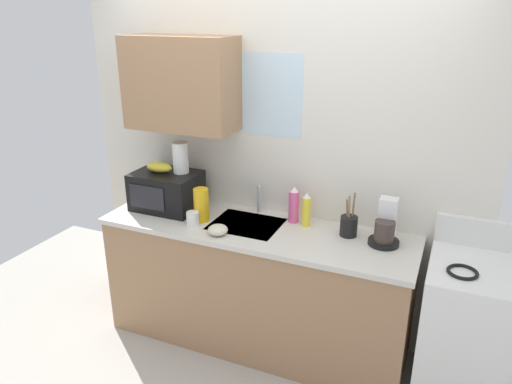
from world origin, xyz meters
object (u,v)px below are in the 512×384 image
mug_white (193,219)px  utensil_crock (349,225)px  stove_range (473,334)px  microwave (167,191)px  coffee_maker (386,227)px  dish_soap_bottle_yellow (306,210)px  dish_soap_bottle_pink (294,205)px  paper_towel_roll (181,158)px  cereal_canister (201,205)px  small_bowl (218,230)px  banana_bunch (159,167)px

mug_white → utensil_crock: bearing=14.7°
utensil_crock → stove_range: bearing=-8.2°
stove_range → microwave: bearing=178.8°
microwave → coffee_maker: coffee_maker is taller
dish_soap_bottle_yellow → mug_white: 0.76m
microwave → utensil_crock: 1.32m
stove_range → dish_soap_bottle_yellow: dish_soap_bottle_yellow is taller
stove_range → dish_soap_bottle_pink: (-1.20, 0.18, 0.56)m
stove_range → utensil_crock: 0.97m
paper_towel_roll → dish_soap_bottle_pink: 0.87m
cereal_canister → utensil_crock: utensil_crock is taller
dish_soap_bottle_yellow → small_bowl: size_ratio=1.81×
paper_towel_roll → cereal_canister: bearing=-32.0°
dish_soap_bottle_pink → cereal_canister: bearing=-158.2°
dish_soap_bottle_pink → utensil_crock: utensil_crock is taller
paper_towel_roll → coffee_maker: bearing=0.3°
banana_bunch → dish_soap_bottle_pink: bearing=7.7°
banana_bunch → small_bowl: 0.70m
microwave → small_bowl: (0.54, -0.25, -0.10)m
dish_soap_bottle_yellow → mug_white: (-0.70, -0.30, -0.06)m
coffee_maker → dish_soap_bottle_yellow: coffee_maker is taller
stove_range → coffee_maker: (-0.58, 0.10, 0.55)m
cereal_canister → mug_white: 0.11m
stove_range → mug_white: (-1.80, -0.14, 0.49)m
dish_soap_bottle_yellow → microwave: bearing=-174.0°
microwave → cereal_canister: bearing=-16.1°
dish_soap_bottle_pink → mug_white: size_ratio=2.68×
cereal_canister → mug_white: size_ratio=2.44×
coffee_maker → small_bowl: (-1.00, -0.31, -0.07)m
mug_white → dish_soap_bottle_pink: bearing=28.2°
dish_soap_bottle_yellow → dish_soap_bottle_pink: bearing=165.0°
stove_range → coffee_maker: 0.80m
utensil_crock → small_bowl: 0.84m
utensil_crock → mug_white: bearing=-165.3°
cereal_canister → mug_white: (-0.02, -0.09, -0.07)m
small_bowl → mug_white: bearing=164.7°
banana_bunch → small_bowl: bearing=-22.9°
stove_range → banana_bunch: size_ratio=5.40×
paper_towel_roll → dish_soap_bottle_yellow: 0.96m
stove_range → dish_soap_bottle_yellow: (-1.11, 0.15, 0.55)m
mug_white → coffee_maker: bearing=11.5°
cereal_canister → dish_soap_bottle_pink: bearing=21.8°
microwave → small_bowl: size_ratio=3.54×
stove_range → paper_towel_roll: 2.19m
banana_bunch → small_bowl: banana_bunch is taller
microwave → small_bowl: bearing=-24.6°
paper_towel_roll → stove_range: bearing=-2.7°
banana_bunch → mug_white: size_ratio=2.11×
banana_bunch → mug_white: bearing=-27.1°
mug_white → small_bowl: (0.22, -0.06, -0.02)m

